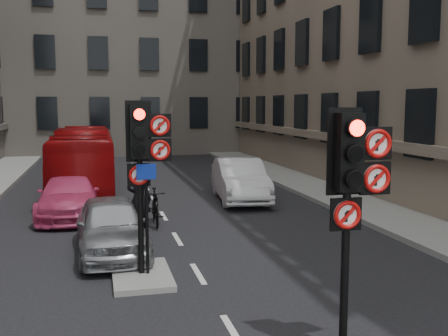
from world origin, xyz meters
name	(u,v)px	position (x,y,z in m)	size (l,w,h in m)	color
pavement_right	(351,199)	(7.20, 12.00, 0.08)	(3.00, 50.00, 0.16)	gray
centre_island	(142,275)	(-1.20, 5.00, 0.06)	(1.20, 2.00, 0.12)	gray
building_far	(120,24)	(0.00, 38.00, 10.00)	(30.00, 14.00, 20.00)	#655F55
signal_near	(353,178)	(1.49, 0.99, 2.58)	(0.91, 0.40, 3.58)	black
signal_far	(144,150)	(-1.11, 4.99, 2.70)	(0.91, 0.40, 3.58)	black
car_silver	(111,226)	(-1.75, 7.00, 0.69)	(1.63, 4.06, 1.38)	#979A9D
car_white	(240,180)	(3.15, 13.13, 0.78)	(1.65, 4.75, 1.56)	silver
car_pink	(70,195)	(-2.95, 11.75, 0.68)	(1.89, 4.66, 1.35)	#D03D6F
bus_red	(84,160)	(-2.58, 16.32, 1.33)	(2.24, 9.56, 2.66)	maroon
motorcycle	(155,207)	(-0.39, 9.84, 0.55)	(0.51, 1.82, 1.09)	black
motorcyclist	(139,199)	(-0.93, 8.95, 0.96)	(0.70, 0.46, 1.93)	black
info_sign	(147,203)	(-1.08, 4.92, 1.60)	(0.40, 0.12, 2.30)	black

